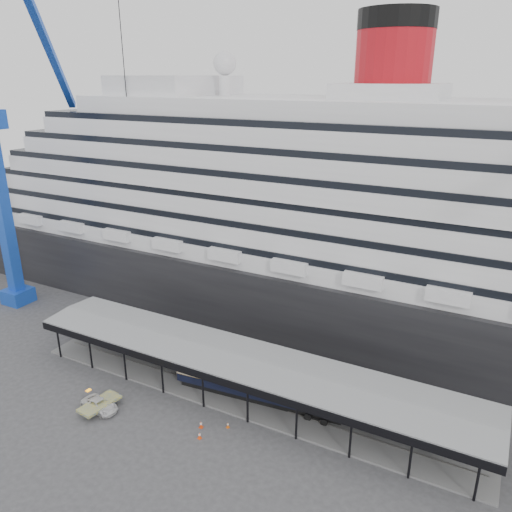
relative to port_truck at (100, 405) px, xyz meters
The scene contains 9 objects.
ground 13.96m from the port_truck, 21.39° to the left, with size 200.00×200.00×0.00m, color #38383B.
cruise_ship 43.11m from the port_truck, 70.63° to the left, with size 130.00×30.00×43.90m.
platform_canopy 16.53m from the port_truck, 37.84° to the left, with size 56.00×9.18×5.30m.
crane_blue 40.64m from the port_truck, 153.94° to the left, with size 22.63×19.19×47.60m.
port_truck is the anchor object (origin of this frame).
pullman_carriage 18.40m from the port_truck, 33.43° to the left, with size 20.87×4.64×20.33m.
traffic_cone_left 12.20m from the port_truck, 13.33° to the left, with size 0.44×0.44×0.81m.
traffic_cone_mid 12.77m from the port_truck, ahead, with size 0.45×0.45×0.76m.
traffic_cone_right 15.03m from the port_truck, 16.09° to the left, with size 0.44×0.44×0.68m.
Camera 1 is at (24.92, -38.75, 35.76)m, focal length 35.00 mm.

